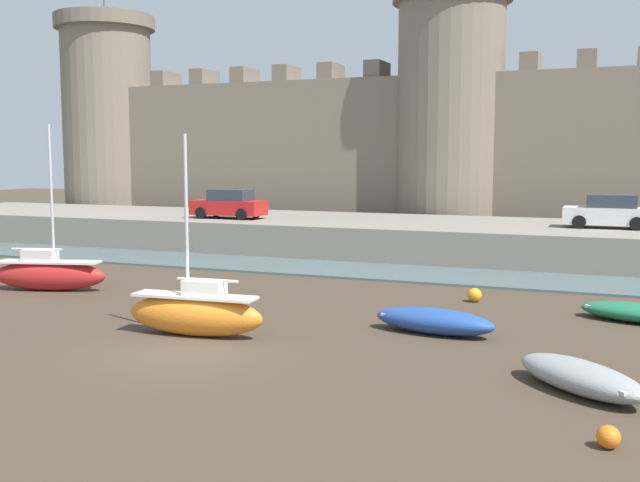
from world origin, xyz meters
TOP-DOWN VIEW (x-y plane):
  - ground_plane at (0.00, 0.00)m, footprint 160.00×160.00m
  - water_channel at (0.00, 14.90)m, footprint 80.00×4.50m
  - quay_road at (0.00, 22.15)m, footprint 65.47×10.00m
  - castle at (-0.00, 31.45)m, footprint 60.99×7.52m
  - sailboat_midflat_right at (-9.88, 5.87)m, footprint 4.59×2.20m
  - rowboat_near_channel_right at (5.55, 4.50)m, footprint 3.77×1.68m
  - sailboat_foreground_right at (-0.74, 1.65)m, footprint 4.25×1.27m
  - rowboat_midflat_centre at (10.99, 8.42)m, footprint 3.54×2.13m
  - rowboat_near_channel_left at (9.81, 0.32)m, footprint 3.42×3.20m
  - mooring_buoy_off_centre at (-2.72, 6.11)m, footprint 0.46×0.46m
  - mooring_buoy_near_shore at (5.76, 9.77)m, footprint 0.50×0.50m
  - mooring_buoy_near_channel at (10.45, -2.84)m, footprint 0.42×0.42m
  - car_quay_west at (-9.89, 20.17)m, footprint 4.10×1.88m
  - car_quay_centre_west at (9.90, 21.95)m, footprint 4.10×1.88m

SIDE VIEW (x-z plane):
  - ground_plane at x=0.00m, z-range 0.00..0.00m
  - water_channel at x=0.00m, z-range 0.00..0.10m
  - mooring_buoy_near_channel at x=10.45m, z-range 0.00..0.42m
  - mooring_buoy_off_centre at x=-2.72m, z-range 0.00..0.46m
  - mooring_buoy_near_shore at x=5.76m, z-range 0.00..0.50m
  - rowboat_midflat_centre at x=10.99m, z-range 0.02..0.60m
  - rowboat_near_channel_left at x=9.81m, z-range 0.02..0.71m
  - rowboat_near_channel_right at x=5.55m, z-range 0.02..0.77m
  - sailboat_midflat_right at x=-9.88m, z-range -2.49..3.86m
  - sailboat_foreground_right at x=-0.74m, z-range -2.19..3.59m
  - quay_road at x=0.00m, z-range 0.00..1.71m
  - car_quay_west at x=-9.89m, z-range 1.68..3.30m
  - car_quay_centre_west at x=9.90m, z-range 1.68..3.30m
  - castle at x=0.00m, z-range -2.54..16.25m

